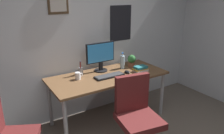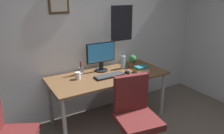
{
  "view_description": "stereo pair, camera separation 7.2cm",
  "coord_description": "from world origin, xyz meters",
  "px_view_note": "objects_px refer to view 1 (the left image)",
  "views": [
    {
      "loc": [
        -1.39,
        -0.77,
        1.84
      ],
      "look_at": [
        0.1,
        1.6,
        0.88
      ],
      "focal_mm": 34.52,
      "sensor_mm": 36.0,
      "label": 1
    },
    {
      "loc": [
        -1.33,
        -0.81,
        1.84
      ],
      "look_at": [
        0.1,
        1.6,
        0.88
      ],
      "focal_mm": 34.52,
      "sensor_mm": 36.0,
      "label": 2
    }
  ],
  "objects_px": {
    "pen_cup": "(81,71)",
    "monitor": "(100,55)",
    "keyboard": "(109,76)",
    "book_stack_left": "(141,69)",
    "coffee_mug_near": "(78,76)",
    "computer_mouse": "(127,72)",
    "office_chair": "(136,112)",
    "potted_plant": "(132,60)",
    "water_bottle": "(122,62)"
  },
  "relations": [
    {
      "from": "keyboard",
      "to": "book_stack_left",
      "type": "xyz_separation_m",
      "value": [
        0.51,
        -0.06,
        0.03
      ]
    },
    {
      "from": "keyboard",
      "to": "book_stack_left",
      "type": "height_order",
      "value": "book_stack_left"
    },
    {
      "from": "coffee_mug_near",
      "to": "water_bottle",
      "type": "bearing_deg",
      "value": 4.17
    },
    {
      "from": "water_bottle",
      "to": "book_stack_left",
      "type": "xyz_separation_m",
      "value": [
        0.15,
        -0.27,
        -0.07
      ]
    },
    {
      "from": "keyboard",
      "to": "water_bottle",
      "type": "distance_m",
      "value": 0.43
    },
    {
      "from": "water_bottle",
      "to": "potted_plant",
      "type": "bearing_deg",
      "value": -7.58
    },
    {
      "from": "monitor",
      "to": "coffee_mug_near",
      "type": "distance_m",
      "value": 0.49
    },
    {
      "from": "computer_mouse",
      "to": "book_stack_left",
      "type": "xyz_separation_m",
      "value": [
        0.21,
        -0.05,
        0.02
      ]
    },
    {
      "from": "monitor",
      "to": "keyboard",
      "type": "height_order",
      "value": "monitor"
    },
    {
      "from": "keyboard",
      "to": "computer_mouse",
      "type": "xyz_separation_m",
      "value": [
        0.3,
        -0.01,
        0.01
      ]
    },
    {
      "from": "monitor",
      "to": "pen_cup",
      "type": "bearing_deg",
      "value": 175.15
    },
    {
      "from": "potted_plant",
      "to": "pen_cup",
      "type": "height_order",
      "value": "pen_cup"
    },
    {
      "from": "keyboard",
      "to": "coffee_mug_near",
      "type": "xyz_separation_m",
      "value": [
        -0.41,
        0.15,
        0.04
      ]
    },
    {
      "from": "office_chair",
      "to": "book_stack_left",
      "type": "relative_size",
      "value": 4.27
    },
    {
      "from": "office_chair",
      "to": "keyboard",
      "type": "bearing_deg",
      "value": 85.15
    },
    {
      "from": "coffee_mug_near",
      "to": "potted_plant",
      "type": "relative_size",
      "value": 0.58
    },
    {
      "from": "book_stack_left",
      "to": "monitor",
      "type": "bearing_deg",
      "value": 144.85
    },
    {
      "from": "office_chair",
      "to": "keyboard",
      "type": "height_order",
      "value": "office_chair"
    },
    {
      "from": "computer_mouse",
      "to": "coffee_mug_near",
      "type": "relative_size",
      "value": 0.98
    },
    {
      "from": "computer_mouse",
      "to": "potted_plant",
      "type": "xyz_separation_m",
      "value": [
        0.23,
        0.2,
        0.09
      ]
    },
    {
      "from": "water_bottle",
      "to": "monitor",
      "type": "bearing_deg",
      "value": 167.22
    },
    {
      "from": "coffee_mug_near",
      "to": "pen_cup",
      "type": "distance_m",
      "value": 0.2
    },
    {
      "from": "keyboard",
      "to": "potted_plant",
      "type": "bearing_deg",
      "value": 19.18
    },
    {
      "from": "computer_mouse",
      "to": "potted_plant",
      "type": "relative_size",
      "value": 0.56
    },
    {
      "from": "keyboard",
      "to": "water_bottle",
      "type": "height_order",
      "value": "water_bottle"
    },
    {
      "from": "pen_cup",
      "to": "monitor",
      "type": "bearing_deg",
      "value": -4.85
    },
    {
      "from": "keyboard",
      "to": "book_stack_left",
      "type": "relative_size",
      "value": 1.93
    },
    {
      "from": "potted_plant",
      "to": "computer_mouse",
      "type": "bearing_deg",
      "value": -138.81
    },
    {
      "from": "coffee_mug_near",
      "to": "computer_mouse",
      "type": "bearing_deg",
      "value": -12.86
    },
    {
      "from": "monitor",
      "to": "computer_mouse",
      "type": "relative_size",
      "value": 4.18
    },
    {
      "from": "computer_mouse",
      "to": "coffee_mug_near",
      "type": "height_order",
      "value": "coffee_mug_near"
    },
    {
      "from": "keyboard",
      "to": "potted_plant",
      "type": "height_order",
      "value": "potted_plant"
    },
    {
      "from": "computer_mouse",
      "to": "potted_plant",
      "type": "height_order",
      "value": "potted_plant"
    },
    {
      "from": "keyboard",
      "to": "coffee_mug_near",
      "type": "distance_m",
      "value": 0.44
    },
    {
      "from": "office_chair",
      "to": "potted_plant",
      "type": "height_order",
      "value": "office_chair"
    },
    {
      "from": "monitor",
      "to": "coffee_mug_near",
      "type": "bearing_deg",
      "value": -162.63
    },
    {
      "from": "keyboard",
      "to": "water_bottle",
      "type": "relative_size",
      "value": 1.7
    },
    {
      "from": "coffee_mug_near",
      "to": "book_stack_left",
      "type": "distance_m",
      "value": 0.94
    },
    {
      "from": "monitor",
      "to": "computer_mouse",
      "type": "bearing_deg",
      "value": -46.56
    },
    {
      "from": "computer_mouse",
      "to": "pen_cup",
      "type": "xyz_separation_m",
      "value": [
        -0.6,
        0.32,
        0.04
      ]
    },
    {
      "from": "monitor",
      "to": "water_bottle",
      "type": "height_order",
      "value": "monitor"
    },
    {
      "from": "keyboard",
      "to": "monitor",
      "type": "bearing_deg",
      "value": 86.12
    },
    {
      "from": "coffee_mug_near",
      "to": "pen_cup",
      "type": "height_order",
      "value": "pen_cup"
    },
    {
      "from": "keyboard",
      "to": "potted_plant",
      "type": "xyz_separation_m",
      "value": [
        0.53,
        0.18,
        0.09
      ]
    },
    {
      "from": "pen_cup",
      "to": "book_stack_left",
      "type": "relative_size",
      "value": 0.9
    },
    {
      "from": "pen_cup",
      "to": "keyboard",
      "type": "bearing_deg",
      "value": -46.01
    },
    {
      "from": "office_chair",
      "to": "book_stack_left",
      "type": "height_order",
      "value": "office_chair"
    },
    {
      "from": "keyboard",
      "to": "office_chair",
      "type": "bearing_deg",
      "value": -94.85
    },
    {
      "from": "computer_mouse",
      "to": "book_stack_left",
      "type": "relative_size",
      "value": 0.49
    },
    {
      "from": "monitor",
      "to": "keyboard",
      "type": "distance_m",
      "value": 0.36
    }
  ]
}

